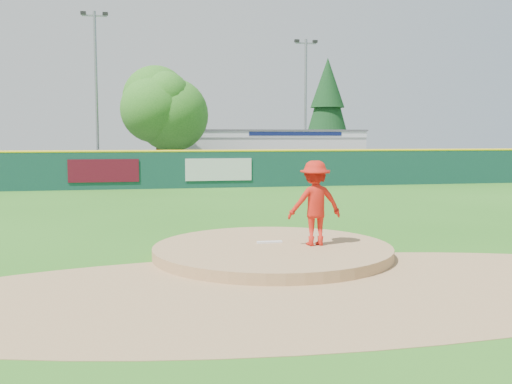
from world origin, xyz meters
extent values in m
plane|color=#286B19|center=(0.00, 0.00, 0.00)|extent=(120.00, 120.00, 0.00)
cylinder|color=#9E774C|center=(0.00, 0.00, 0.00)|extent=(5.50, 5.50, 0.50)
cube|color=white|center=(0.00, 0.30, 0.27)|extent=(0.60, 0.15, 0.04)
cylinder|color=#9E774C|center=(0.00, -3.00, 0.01)|extent=(15.40, 15.40, 0.01)
cube|color=#38383A|center=(0.00, 27.00, 0.01)|extent=(44.00, 16.00, 0.02)
imported|color=red|center=(0.97, -0.14, 1.23)|extent=(1.30, 0.79, 1.96)
imported|color=white|center=(-1.46, 21.99, 0.62)|extent=(4.47, 2.26, 1.21)
cube|color=silver|center=(6.00, 32.00, 1.60)|extent=(15.00, 8.00, 3.20)
cube|color=white|center=(6.00, 27.98, 3.00)|extent=(15.00, 0.06, 0.55)
cube|color=#0F194C|center=(8.00, 27.94, 3.00)|extent=(7.00, 0.03, 0.28)
cube|color=#59595B|center=(6.00, 32.00, 3.25)|extent=(15.20, 8.20, 0.12)
cube|color=#570C1B|center=(-5.01, 17.92, 1.00)|extent=(3.60, 0.04, 1.20)
cube|color=silver|center=(1.02, 17.92, 1.00)|extent=(3.60, 0.04, 1.20)
cube|color=#123A32|center=(0.00, 18.00, 1.00)|extent=(40.00, 0.10, 2.00)
cylinder|color=yellow|center=(0.00, 18.00, 2.00)|extent=(40.00, 0.14, 0.14)
cylinder|color=#382314|center=(-2.00, 25.00, 1.30)|extent=(0.36, 0.36, 2.60)
sphere|color=#387F23|center=(-2.00, 25.00, 4.56)|extent=(5.60, 5.60, 5.60)
cylinder|color=#382314|center=(13.00, 36.00, 0.80)|extent=(0.40, 0.40, 1.60)
cone|color=#113A16|center=(13.00, 36.00, 5.55)|extent=(4.40, 4.40, 7.90)
cylinder|color=gray|center=(-6.00, 27.00, 5.50)|extent=(0.20, 0.20, 11.00)
cube|color=gray|center=(-6.00, 27.00, 10.70)|extent=(1.60, 0.10, 0.10)
cube|color=black|center=(-6.70, 27.00, 10.85)|extent=(0.35, 0.25, 0.20)
cube|color=black|center=(-5.30, 27.00, 10.85)|extent=(0.35, 0.25, 0.20)
cylinder|color=gray|center=(9.00, 29.00, 5.00)|extent=(0.20, 0.20, 10.00)
cube|color=gray|center=(9.00, 29.00, 9.70)|extent=(1.60, 0.10, 0.10)
cube|color=black|center=(8.30, 29.00, 9.85)|extent=(0.35, 0.25, 0.20)
cube|color=black|center=(9.70, 29.00, 9.85)|extent=(0.35, 0.25, 0.20)
camera|label=1|loc=(-2.84, -12.69, 2.74)|focal=40.00mm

